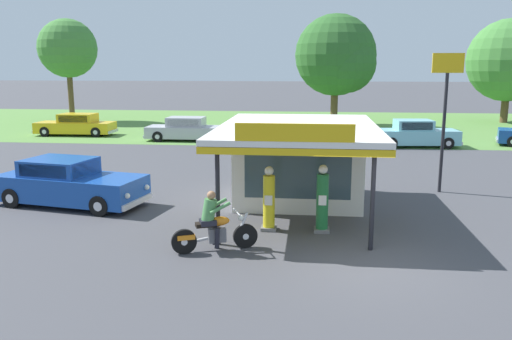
{
  "coord_description": "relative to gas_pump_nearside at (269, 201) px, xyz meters",
  "views": [
    {
      "loc": [
        -1.29,
        -12.09,
        4.64
      ],
      "look_at": [
        -3.04,
        4.02,
        1.4
      ],
      "focal_mm": 36.59,
      "sensor_mm": 36.0,
      "label": 1
    }
  ],
  "objects": [
    {
      "name": "tree_oak_centre",
      "position": [
        -19.05,
        28.13,
        5.12
      ],
      "size": [
        4.84,
        4.84,
        8.5
      ],
      "color": "brown",
      "rests_on": "ground"
    },
    {
      "name": "grass_verge_strip",
      "position": [
        2.48,
        27.74,
        -0.85
      ],
      "size": [
        120.0,
        24.0,
        0.01
      ],
      "primitive_type": "cube",
      "color": "#56843D",
      "rests_on": "ground"
    },
    {
      "name": "roadside_pole_sign",
      "position": [
        5.98,
        5.3,
        2.6
      ],
      "size": [
        1.1,
        0.12,
        5.09
      ],
      "color": "black",
      "rests_on": "ground"
    },
    {
      "name": "motorcycle_with_rider",
      "position": [
        -1.25,
        -1.89,
        -0.2
      ],
      "size": [
        2.1,
        1.02,
        1.58
      ],
      "color": "black",
      "rests_on": "ground"
    },
    {
      "name": "parked_car_back_row_far_right",
      "position": [
        -6.57,
        17.79,
        -0.17
      ],
      "size": [
        5.58,
        2.0,
        1.48
      ],
      "color": "#B7B7BC",
      "rests_on": "ground"
    },
    {
      "name": "parked_car_back_row_far_left",
      "position": [
        7.19,
        16.66,
        -0.13
      ],
      "size": [
        5.03,
        2.2,
        1.57
      ],
      "color": "#7AC6D1",
      "rests_on": "ground"
    },
    {
      "name": "service_station_kiosk",
      "position": [
        0.76,
        3.12,
        0.79
      ],
      "size": [
        4.87,
        7.43,
        3.27
      ],
      "color": "silver",
      "rests_on": "ground"
    },
    {
      "name": "gas_pump_nearside",
      "position": [
        0.0,
        0.0,
        0.0
      ],
      "size": [
        0.44,
        0.44,
        1.87
      ],
      "color": "slate",
      "rests_on": "ground"
    },
    {
      "name": "parked_car_back_row_right",
      "position": [
        0.08,
        17.08,
        -0.19
      ],
      "size": [
        5.6,
        3.11,
        1.47
      ],
      "color": "black",
      "rests_on": "ground"
    },
    {
      "name": "parked_car_back_row_left",
      "position": [
        -14.8,
        19.42,
        -0.17
      ],
      "size": [
        5.42,
        2.01,
        1.48
      ],
      "color": "gold",
      "rests_on": "ground"
    },
    {
      "name": "ground_plane",
      "position": [
        2.48,
        -2.26,
        -0.85
      ],
      "size": [
        300.0,
        300.0,
        0.0
      ],
      "primitive_type": "plane",
      "color": "#424247"
    },
    {
      "name": "tree_oak_far_left",
      "position": [
        17.04,
        31.02,
        4.23
      ],
      "size": [
        6.69,
        6.69,
        8.44
      ],
      "color": "brown",
      "rests_on": "ground"
    },
    {
      "name": "tree_oak_left",
      "position": [
        3.07,
        26.83,
        4.43
      ],
      "size": [
        6.22,
        6.22,
        8.57
      ],
      "color": "brown",
      "rests_on": "ground"
    },
    {
      "name": "featured_classic_sedan",
      "position": [
        -6.96,
        2.06,
        -0.13
      ],
      "size": [
        5.39,
        2.85,
        1.57
      ],
      "color": "#19479E",
      "rests_on": "ground"
    },
    {
      "name": "gas_pump_offside",
      "position": [
        1.51,
        0.0,
        0.04
      ],
      "size": [
        0.44,
        0.44,
        1.94
      ],
      "color": "slate",
      "rests_on": "ground"
    }
  ]
}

